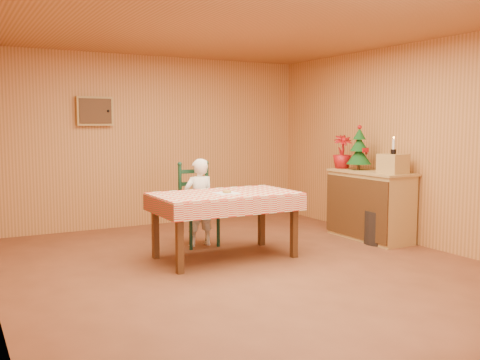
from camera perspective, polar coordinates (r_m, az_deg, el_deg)
name	(u,v)px	position (r m, az deg, el deg)	size (l,w,h in m)	color
ground	(249,269)	(5.86, 0.95, -9.46)	(6.00, 6.00, 0.00)	brown
cabin_walls	(226,101)	(6.12, -1.53, 8.46)	(5.10, 6.05, 2.65)	#C78648
dining_table	(225,200)	(6.20, -1.62, -2.11)	(1.66, 0.96, 0.77)	#4E2D15
ladder_chair	(197,206)	(6.93, -4.59, -2.82)	(0.44, 0.40, 1.08)	black
seated_child	(199,202)	(6.87, -4.40, -2.40)	(0.41, 0.27, 1.12)	white
napkin	(227,193)	(6.14, -1.41, -1.40)	(0.26, 0.26, 0.00)	white
donut	(227,191)	(6.14, -1.41, -1.22)	(0.10, 0.10, 0.03)	gold
shelf_unit	(370,205)	(7.47, 13.68, -2.62)	(0.54, 1.24, 0.93)	tan
crate	(393,164)	(7.13, 16.01, 1.68)	(0.30, 0.30, 0.25)	tan
christmas_tree	(359,150)	(7.59, 12.59, 3.19)	(0.34, 0.34, 0.62)	#4E2D15
flower_arrangement	(342,152)	(7.79, 10.85, 2.98)	(0.27, 0.27, 0.48)	maroon
candle_set	(393,149)	(7.12, 16.05, 3.20)	(0.07, 0.07, 0.22)	black
storage_bin	(381,227)	(7.25, 14.81, -4.89)	(0.44, 0.44, 0.44)	black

